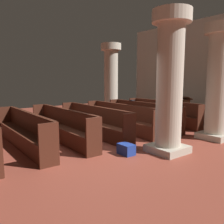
# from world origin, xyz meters

# --- Properties ---
(ground_plane) EXTENTS (19.20, 19.20, 0.00)m
(ground_plane) POSITION_xyz_m (0.00, 0.00, 0.00)
(ground_plane) COLOR brown
(back_wall) EXTENTS (10.00, 0.16, 4.50)m
(back_wall) POSITION_xyz_m (0.00, 6.08, 2.25)
(back_wall) COLOR silver
(back_wall) RESTS_ON ground
(pew_row_0) EXTENTS (3.57, 0.46, 0.94)m
(pew_row_0) POSITION_xyz_m (-0.92, 3.63, 0.50)
(pew_row_0) COLOR #4C2316
(pew_row_0) RESTS_ON ground
(pew_row_1) EXTENTS (3.57, 0.46, 0.94)m
(pew_row_1) POSITION_xyz_m (-0.92, 2.52, 0.50)
(pew_row_1) COLOR #4C2316
(pew_row_1) RESTS_ON ground
(pew_row_2) EXTENTS (3.57, 0.47, 0.94)m
(pew_row_2) POSITION_xyz_m (-0.92, 1.40, 0.50)
(pew_row_2) COLOR #4C2316
(pew_row_2) RESTS_ON ground
(pew_row_3) EXTENTS (3.57, 0.46, 0.94)m
(pew_row_3) POSITION_xyz_m (-0.92, 0.29, 0.50)
(pew_row_3) COLOR #4C2316
(pew_row_3) RESTS_ON ground
(pew_row_4) EXTENTS (3.57, 0.46, 0.94)m
(pew_row_4) POSITION_xyz_m (-0.92, -0.82, 0.50)
(pew_row_4) COLOR #4C2316
(pew_row_4) RESTS_ON ground
(pew_row_5) EXTENTS (3.57, 0.47, 0.94)m
(pew_row_5) POSITION_xyz_m (-0.92, -1.94, 0.50)
(pew_row_5) COLOR #4C2316
(pew_row_5) RESTS_ON ground
(pillar_aisle_side) EXTENTS (0.93, 0.93, 3.44)m
(pillar_aisle_side) POSITION_xyz_m (1.68, 3.05, 1.79)
(pillar_aisle_side) COLOR #B6AD9A
(pillar_aisle_side) RESTS_ON ground
(pillar_far_side) EXTENTS (0.93, 0.93, 3.44)m
(pillar_far_side) POSITION_xyz_m (-3.46, 2.91, 1.79)
(pillar_far_side) COLOR #B6AD9A
(pillar_far_side) RESTS_ON ground
(pillar_aisle_rear) EXTENTS (0.93, 0.93, 3.44)m
(pillar_aisle_rear) POSITION_xyz_m (1.68, 0.81, 1.79)
(pillar_aisle_rear) COLOR #B6AD9A
(pillar_aisle_rear) RESTS_ON ground
(lectern) EXTENTS (0.48, 0.45, 1.08)m
(lectern) POSITION_xyz_m (-0.74, 4.92, 0.45)
(lectern) COLOR brown
(lectern) RESTS_ON ground
(hymn_book) EXTENTS (0.15, 0.19, 0.03)m
(hymn_book) POSITION_xyz_m (-1.74, 2.70, 0.96)
(hymn_book) COLOR black
(hymn_book) RESTS_ON pew_row_1
(kneeler_box_blue) EXTENTS (0.41, 0.28, 0.26)m
(kneeler_box_blue) POSITION_xyz_m (1.19, -0.14, 0.13)
(kneeler_box_blue) COLOR navy
(kneeler_box_blue) RESTS_ON ground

